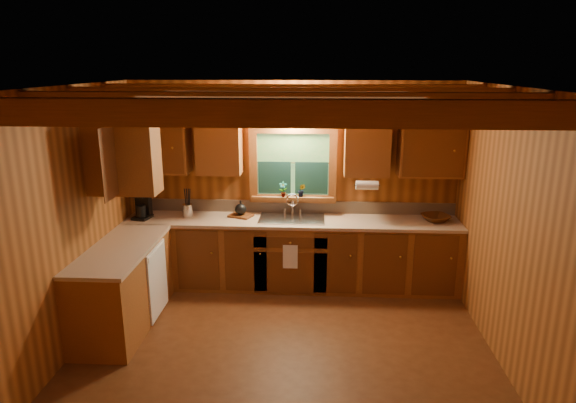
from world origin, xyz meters
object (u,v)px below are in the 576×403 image
(cutting_board, at_px, (241,216))
(wicker_basket, at_px, (436,218))
(sink, at_px, (292,222))
(coffee_maker, at_px, (142,205))

(cutting_board, distance_m, wicker_basket, 2.46)
(sink, xyz_separation_m, coffee_maker, (-1.89, -0.06, 0.21))
(sink, relative_size, coffee_maker, 2.38)
(wicker_basket, bearing_deg, cutting_board, 178.89)
(coffee_maker, xyz_separation_m, cutting_board, (1.24, 0.12, -0.16))
(cutting_board, bearing_deg, sink, 16.24)
(sink, height_order, wicker_basket, sink)
(sink, height_order, coffee_maker, coffee_maker)
(sink, relative_size, wicker_basket, 2.43)
(sink, distance_m, cutting_board, 0.66)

